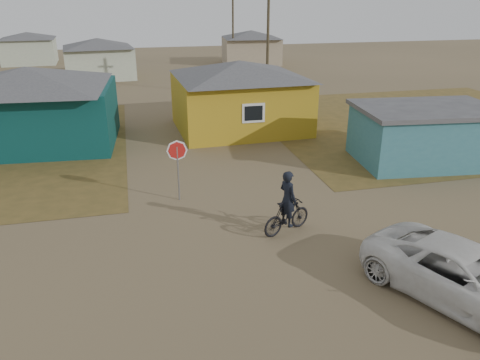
# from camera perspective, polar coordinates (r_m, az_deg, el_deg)

# --- Properties ---
(ground) EXTENTS (120.00, 120.00, 0.00)m
(ground) POSITION_cam_1_polar(r_m,az_deg,el_deg) (14.28, 3.28, -9.19)
(ground) COLOR brown
(grass_ne) EXTENTS (20.00, 18.00, 0.00)m
(grass_ne) POSITION_cam_1_polar(r_m,az_deg,el_deg) (31.22, 21.58, 6.68)
(grass_ne) COLOR brown
(grass_ne) RESTS_ON ground
(house_teal) EXTENTS (8.93, 7.08, 4.00)m
(house_teal) POSITION_cam_1_polar(r_m,az_deg,el_deg) (26.20, -24.12, 8.27)
(house_teal) COLOR #093332
(house_teal) RESTS_ON ground
(house_yellow) EXTENTS (7.72, 6.76, 3.90)m
(house_yellow) POSITION_cam_1_polar(r_m,az_deg,el_deg) (26.95, -0.03, 10.37)
(house_yellow) COLOR #B18D1B
(house_yellow) RESTS_ON ground
(shed_turquoise) EXTENTS (6.71, 4.93, 2.60)m
(shed_turquoise) POSITION_cam_1_polar(r_m,az_deg,el_deg) (23.23, 21.65, 5.20)
(shed_turquoise) COLOR teal
(shed_turquoise) RESTS_ON ground
(house_pale_west) EXTENTS (7.04, 6.15, 3.60)m
(house_pale_west) POSITION_cam_1_polar(r_m,az_deg,el_deg) (46.09, -16.82, 14.08)
(house_pale_west) COLOR #AFB79D
(house_pale_west) RESTS_ON ground
(house_beige_east) EXTENTS (6.95, 6.05, 3.60)m
(house_beige_east) POSITION_cam_1_polar(r_m,az_deg,el_deg) (53.74, 1.37, 15.94)
(house_beige_east) COLOR gray
(house_beige_east) RESTS_ON ground
(house_pale_north) EXTENTS (6.28, 5.81, 3.40)m
(house_pale_north) POSITION_cam_1_polar(r_m,az_deg,el_deg) (58.89, -24.35, 14.51)
(house_pale_north) COLOR #AFB79D
(house_pale_north) RESTS_ON ground
(utility_pole_near) EXTENTS (1.40, 0.20, 8.00)m
(utility_pole_near) POSITION_cam_1_polar(r_m,az_deg,el_deg) (35.33, 3.41, 16.56)
(utility_pole_near) COLOR #433A28
(utility_pole_near) RESTS_ON ground
(utility_pole_far) EXTENTS (1.40, 0.20, 8.00)m
(utility_pole_far) POSITION_cam_1_polar(r_m,az_deg,el_deg) (51.03, -0.86, 18.20)
(utility_pole_far) COLOR #433A28
(utility_pole_far) RESTS_ON ground
(stop_sign) EXTENTS (0.73, 0.34, 2.37)m
(stop_sign) POSITION_cam_1_polar(r_m,az_deg,el_deg) (17.43, -7.65, 2.87)
(stop_sign) COLOR gray
(stop_sign) RESTS_ON ground
(cyclist) EXTENTS (1.96, 1.24, 2.15)m
(cyclist) POSITION_cam_1_polar(r_m,az_deg,el_deg) (15.30, 5.77, -3.72)
(cyclist) COLOR black
(cyclist) RESTS_ON ground
(vehicle) EXTENTS (4.40, 5.77, 1.46)m
(vehicle) POSITION_cam_1_polar(r_m,az_deg,el_deg) (13.29, 25.92, -10.51)
(vehicle) COLOR silver
(vehicle) RESTS_ON ground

